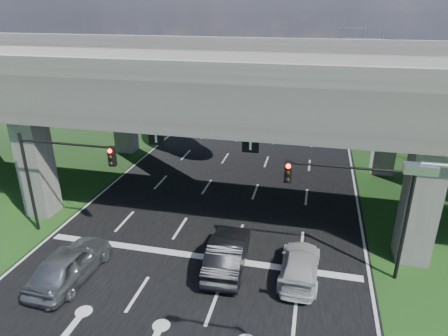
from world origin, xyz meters
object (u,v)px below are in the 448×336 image
at_px(car_silver, 70,264).
at_px(car_white, 300,265).
at_px(signal_right, 359,197).
at_px(signal_left, 59,168).
at_px(streetlight_beyond, 358,61).
at_px(car_dark, 228,252).
at_px(streetlight_far, 371,84).

distance_m(car_silver, car_white, 11.13).
bearing_deg(car_silver, signal_right, -163.15).
height_order(signal_left, streetlight_beyond, streetlight_beyond).
height_order(signal_right, car_silver, signal_right).
bearing_deg(car_dark, streetlight_beyond, -105.69).
height_order(signal_right, streetlight_far, streetlight_far).
distance_m(streetlight_far, car_white, 22.13).
distance_m(signal_right, streetlight_beyond, 36.17).
relative_size(streetlight_beyond, car_dark, 1.97).
distance_m(car_dark, car_white, 3.60).
relative_size(signal_left, streetlight_far, 0.60).
height_order(signal_left, car_dark, signal_left).
bearing_deg(signal_left, car_dark, -5.59).
bearing_deg(streetlight_far, signal_right, -96.47).
height_order(streetlight_beyond, car_silver, streetlight_beyond).
bearing_deg(signal_left, streetlight_beyond, 63.57).
bearing_deg(streetlight_beyond, car_silver, -111.33).
bearing_deg(streetlight_far, car_white, -102.61).
relative_size(streetlight_far, car_silver, 1.98).
bearing_deg(car_dark, car_white, 176.95).
height_order(signal_right, car_dark, signal_right).
xyz_separation_m(signal_right, streetlight_beyond, (2.27, 36.06, 1.66)).
bearing_deg(streetlight_beyond, car_white, -97.24).
xyz_separation_m(signal_right, signal_left, (-15.65, 0.00, 0.00)).
xyz_separation_m(streetlight_far, car_silver, (-15.50, -23.68, -4.96)).
bearing_deg(car_white, streetlight_far, -101.64).
bearing_deg(streetlight_beyond, signal_right, -93.61).
xyz_separation_m(signal_right, car_silver, (-13.22, -3.62, -3.30)).
bearing_deg(car_dark, car_silver, 17.37).
relative_size(streetlight_far, car_dark, 1.97).
xyz_separation_m(signal_left, streetlight_beyond, (17.92, 36.06, 1.66)).
distance_m(streetlight_far, car_dark, 23.12).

